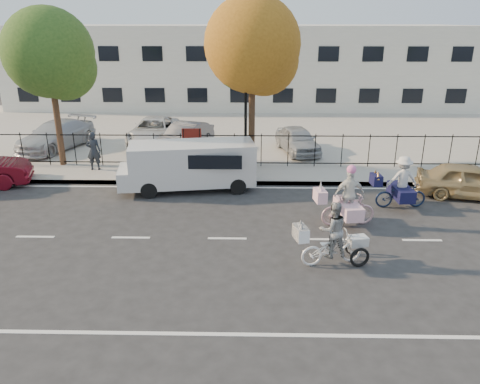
{
  "coord_description": "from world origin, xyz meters",
  "views": [
    {
      "loc": [
        0.66,
        -13.06,
        6.36
      ],
      "look_at": [
        0.37,
        1.2,
        1.1
      ],
      "focal_mm": 35.0,
      "sensor_mm": 36.0,
      "label": 1
    }
  ],
  "objects_px": {
    "unicorn_bike": "(348,203)",
    "zebra_trike": "(332,240)",
    "white_van": "(190,164)",
    "gold_sedan": "(469,181)",
    "pedestrian": "(94,151)",
    "lot_car_a": "(56,135)",
    "lamppost": "(246,102)",
    "lot_car_b": "(154,131)",
    "bull_bike": "(401,187)",
    "lot_car_d": "(298,140)",
    "lot_car_c": "(185,137)"
  },
  "relations": [
    {
      "from": "lamppost",
      "to": "zebra_trike",
      "type": "relative_size",
      "value": 2.03
    },
    {
      "from": "lot_car_d",
      "to": "white_van",
      "type": "bearing_deg",
      "value": -146.02
    },
    {
      "from": "zebra_trike",
      "to": "lamppost",
      "type": "bearing_deg",
      "value": 3.27
    },
    {
      "from": "unicorn_bike",
      "to": "bull_bike",
      "type": "height_order",
      "value": "unicorn_bike"
    },
    {
      "from": "lot_car_c",
      "to": "unicorn_bike",
      "type": "bearing_deg",
      "value": -32.77
    },
    {
      "from": "lot_car_a",
      "to": "bull_bike",
      "type": "bearing_deg",
      "value": -7.83
    },
    {
      "from": "bull_bike",
      "to": "white_van",
      "type": "relative_size",
      "value": 0.37
    },
    {
      "from": "bull_bike",
      "to": "lot_car_a",
      "type": "height_order",
      "value": "bull_bike"
    },
    {
      "from": "lot_car_a",
      "to": "lot_car_c",
      "type": "distance_m",
      "value": 6.59
    },
    {
      "from": "zebra_trike",
      "to": "bull_bike",
      "type": "xyz_separation_m",
      "value": [
        3.12,
        4.24,
        0.05
      ]
    },
    {
      "from": "unicorn_bike",
      "to": "zebra_trike",
      "type": "bearing_deg",
      "value": 152.64
    },
    {
      "from": "gold_sedan",
      "to": "lot_car_b",
      "type": "distance_m",
      "value": 15.43
    },
    {
      "from": "gold_sedan",
      "to": "lot_car_b",
      "type": "bearing_deg",
      "value": 74.26
    },
    {
      "from": "bull_bike",
      "to": "lot_car_c",
      "type": "distance_m",
      "value": 11.35
    },
    {
      "from": "lamppost",
      "to": "white_van",
      "type": "xyz_separation_m",
      "value": [
        -2.17,
        -2.3,
        -2.08
      ]
    },
    {
      "from": "lot_car_a",
      "to": "zebra_trike",
      "type": "bearing_deg",
      "value": -25.81
    },
    {
      "from": "lot_car_a",
      "to": "lot_car_d",
      "type": "bearing_deg",
      "value": 15.78
    },
    {
      "from": "pedestrian",
      "to": "lot_car_c",
      "type": "relative_size",
      "value": 0.42
    },
    {
      "from": "gold_sedan",
      "to": "lot_car_a",
      "type": "distance_m",
      "value": 19.22
    },
    {
      "from": "pedestrian",
      "to": "lot_car_b",
      "type": "relative_size",
      "value": 0.36
    },
    {
      "from": "unicorn_bike",
      "to": "lot_car_c",
      "type": "height_order",
      "value": "unicorn_bike"
    },
    {
      "from": "lot_car_b",
      "to": "lot_car_c",
      "type": "xyz_separation_m",
      "value": [
        1.85,
        -1.33,
        0.0
      ]
    },
    {
      "from": "zebra_trike",
      "to": "lot_car_d",
      "type": "distance_m",
      "value": 11.13
    },
    {
      "from": "lamppost",
      "to": "unicorn_bike",
      "type": "bearing_deg",
      "value": -59.36
    },
    {
      "from": "bull_bike",
      "to": "lot_car_c",
      "type": "relative_size",
      "value": 0.51
    },
    {
      "from": "white_van",
      "to": "gold_sedan",
      "type": "bearing_deg",
      "value": -12.72
    },
    {
      "from": "lot_car_b",
      "to": "white_van",
      "type": "bearing_deg",
      "value": -66.23
    },
    {
      "from": "lamppost",
      "to": "gold_sedan",
      "type": "distance_m",
      "value": 9.33
    },
    {
      "from": "bull_bike",
      "to": "pedestrian",
      "type": "bearing_deg",
      "value": 68.93
    },
    {
      "from": "unicorn_bike",
      "to": "lot_car_d",
      "type": "distance_m",
      "value": 8.56
    },
    {
      "from": "lot_car_a",
      "to": "unicorn_bike",
      "type": "bearing_deg",
      "value": -16.64
    },
    {
      "from": "zebra_trike",
      "to": "lot_car_b",
      "type": "height_order",
      "value": "zebra_trike"
    },
    {
      "from": "white_van",
      "to": "lot_car_d",
      "type": "bearing_deg",
      "value": 38.37
    },
    {
      "from": "lamppost",
      "to": "lot_car_d",
      "type": "bearing_deg",
      "value": 47.83
    },
    {
      "from": "white_van",
      "to": "lot_car_a",
      "type": "bearing_deg",
      "value": 134.58
    },
    {
      "from": "unicorn_bike",
      "to": "lot_car_d",
      "type": "xyz_separation_m",
      "value": [
        -0.81,
        8.52,
        0.02
      ]
    },
    {
      "from": "lot_car_a",
      "to": "lamppost",
      "type": "bearing_deg",
      "value": -0.8
    },
    {
      "from": "white_van",
      "to": "lot_car_a",
      "type": "distance_m",
      "value": 9.35
    },
    {
      "from": "lot_car_c",
      "to": "zebra_trike",
      "type": "bearing_deg",
      "value": -42.97
    },
    {
      "from": "lot_car_a",
      "to": "lot_car_d",
      "type": "xyz_separation_m",
      "value": [
        12.24,
        -0.43,
        -0.06
      ]
    },
    {
      "from": "lamppost",
      "to": "unicorn_bike",
      "type": "height_order",
      "value": "lamppost"
    },
    {
      "from": "lamppost",
      "to": "unicorn_bike",
      "type": "relative_size",
      "value": 2.08
    },
    {
      "from": "bull_bike",
      "to": "lot_car_d",
      "type": "bearing_deg",
      "value": 19.89
    },
    {
      "from": "lot_car_b",
      "to": "lamppost",
      "type": "bearing_deg",
      "value": -41.07
    },
    {
      "from": "zebra_trike",
      "to": "gold_sedan",
      "type": "height_order",
      "value": "zebra_trike"
    },
    {
      "from": "zebra_trike",
      "to": "unicorn_bike",
      "type": "distance_m",
      "value": 2.76
    },
    {
      "from": "white_van",
      "to": "pedestrian",
      "type": "height_order",
      "value": "white_van"
    },
    {
      "from": "unicorn_bike",
      "to": "bull_bike",
      "type": "distance_m",
      "value": 2.74
    },
    {
      "from": "zebra_trike",
      "to": "pedestrian",
      "type": "bearing_deg",
      "value": 35.28
    },
    {
      "from": "bull_bike",
      "to": "lot_car_d",
      "type": "relative_size",
      "value": 0.55
    }
  ]
}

